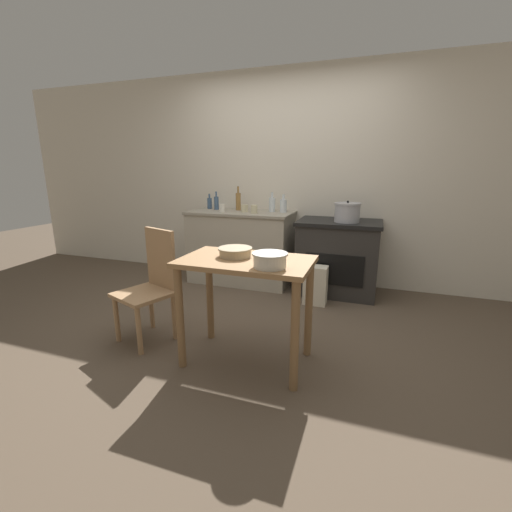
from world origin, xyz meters
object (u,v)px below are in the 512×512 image
(bottle_left, at_px, (216,203))
(cup_center_right, at_px, (254,209))
(mixing_bowl_large, at_px, (270,259))
(bottle_center_left, at_px, (283,205))
(chair, at_px, (151,284))
(bottle_mid_left, at_px, (210,203))
(cup_mid_right, at_px, (244,208))
(work_table, at_px, (246,280))
(stock_pot, at_px, (347,212))
(cup_right, at_px, (222,208))
(stove, at_px, (338,257))
(mixing_bowl_small, at_px, (235,251))
(bottle_far_left, at_px, (272,204))
(bottle_center, at_px, (238,201))
(flour_sack, at_px, (315,285))

(bottle_left, xyz_separation_m, cup_center_right, (0.58, -0.20, -0.04))
(mixing_bowl_large, height_order, bottle_center_left, bottle_center_left)
(chair, relative_size, bottle_mid_left, 4.79)
(bottle_center_left, height_order, cup_mid_right, bottle_center_left)
(work_table, xyz_separation_m, cup_mid_right, (-0.67, 1.70, 0.30))
(stock_pot, bearing_deg, cup_mid_right, 177.22)
(cup_right, bearing_deg, stove, 2.91)
(stock_pot, height_order, cup_mid_right, stock_pot)
(bottle_left, height_order, bottle_mid_left, bottle_left)
(mixing_bowl_small, relative_size, cup_right, 2.64)
(stove, xyz_separation_m, bottle_far_left, (-0.82, 0.11, 0.56))
(bottle_left, distance_m, cup_center_right, 0.61)
(stock_pot, xyz_separation_m, mixing_bowl_large, (-0.32, -1.79, -0.10))
(mixing_bowl_large, xyz_separation_m, cup_center_right, (-0.73, 1.76, 0.10))
(stock_pot, bearing_deg, mixing_bowl_small, -111.73)
(mixing_bowl_large, bearing_deg, work_table, 147.29)
(bottle_center, distance_m, cup_center_right, 0.37)
(stove, xyz_separation_m, work_table, (-0.46, -1.72, 0.21))
(cup_mid_right, bearing_deg, bottle_far_left, 22.47)
(stock_pot, height_order, bottle_center, bottle_center)
(flour_sack, bearing_deg, bottle_mid_left, 158.36)
(stove, distance_m, flour_sack, 0.52)
(stove, xyz_separation_m, mixing_bowl_small, (-0.56, -1.68, 0.40))
(chair, distance_m, bottle_center, 1.83)
(work_table, distance_m, mixing_bowl_large, 0.33)
(flour_sack, xyz_separation_m, bottle_center, (-1.10, 0.57, 0.80))
(work_table, height_order, chair, chair)
(stove, distance_m, bottle_far_left, 1.00)
(bottle_left, bearing_deg, bottle_center_left, 0.48)
(stock_pot, relative_size, cup_center_right, 2.95)
(chair, xyz_separation_m, cup_right, (-0.07, 1.57, 0.46))
(flour_sack, xyz_separation_m, bottle_center_left, (-0.51, 0.55, 0.76))
(mixing_bowl_small, bearing_deg, stove, 71.57)
(stove, xyz_separation_m, flour_sack, (-0.17, -0.45, -0.21))
(bottle_center_left, bearing_deg, bottle_mid_left, 176.82)
(work_table, bearing_deg, flour_sack, 77.25)
(mixing_bowl_large, distance_m, mixing_bowl_small, 0.37)
(bottle_left, height_order, cup_center_right, bottle_left)
(chair, bearing_deg, flour_sack, 66.00)
(bottle_left, xyz_separation_m, bottle_center_left, (0.88, 0.01, -0.01))
(stock_pot, relative_size, mixing_bowl_large, 1.22)
(stock_pot, xyz_separation_m, bottle_center_left, (-0.76, 0.18, 0.03))
(bottle_left, relative_size, cup_center_right, 2.40)
(cup_mid_right, bearing_deg, bottle_left, 165.49)
(flour_sack, bearing_deg, stock_pot, 56.18)
(bottle_center, bearing_deg, stove, -5.32)
(bottle_center, bearing_deg, cup_center_right, -37.51)
(stock_pot, bearing_deg, mixing_bowl_large, -100.17)
(stock_pot, xyz_separation_m, bottle_left, (-1.63, 0.17, 0.04))
(mixing_bowl_small, height_order, bottle_center, bottle_center)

